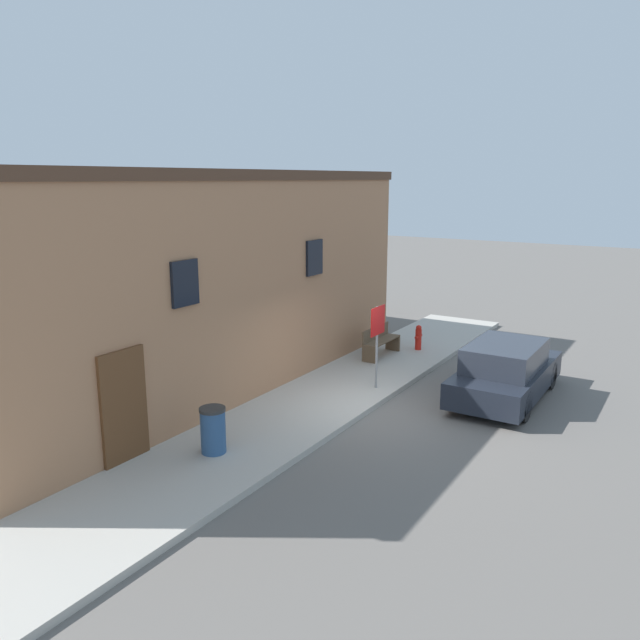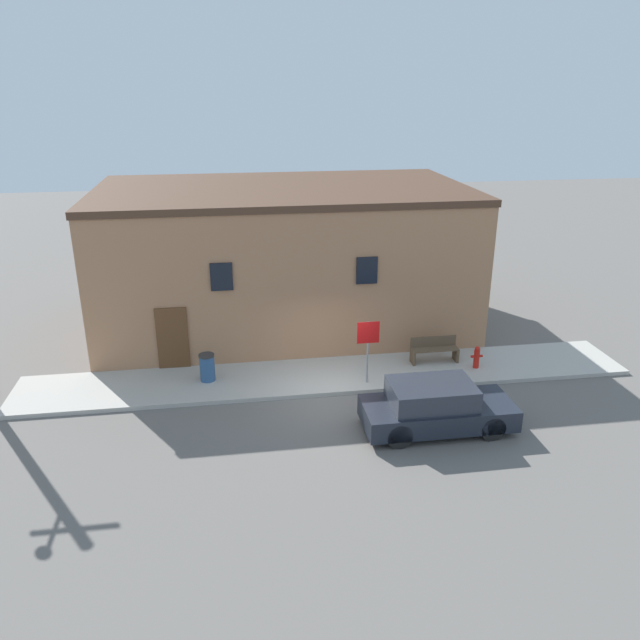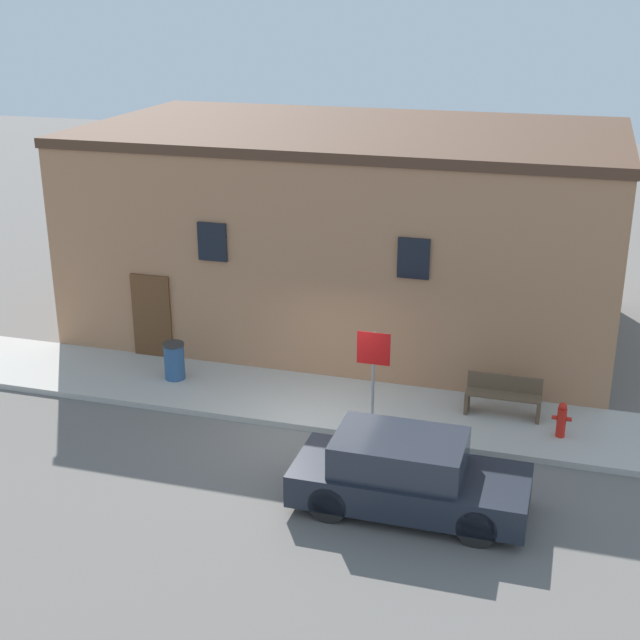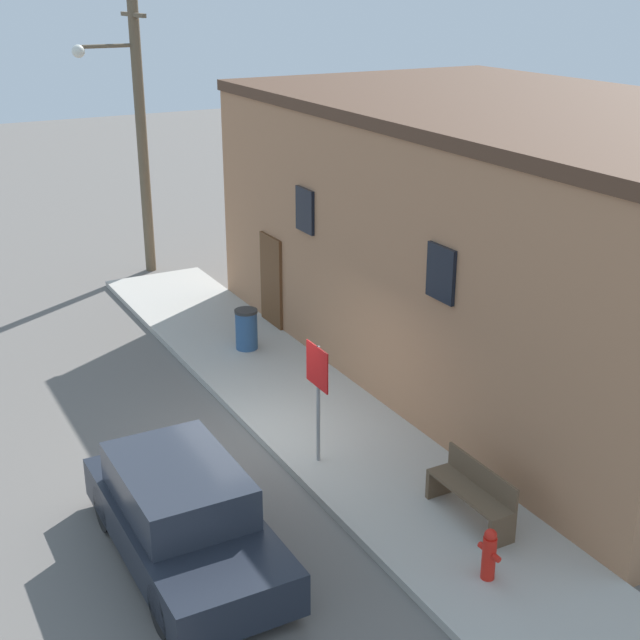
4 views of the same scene
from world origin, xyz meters
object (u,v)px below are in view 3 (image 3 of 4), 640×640
at_px(stop_sign, 373,360).
at_px(trash_bin, 174,361).
at_px(bench, 503,396).
at_px(parked_car, 407,475).
at_px(fire_hydrant, 562,420).

xyz_separation_m(stop_sign, trash_bin, (-4.89, 0.92, -0.98)).
bearing_deg(bench, stop_sign, -155.11).
xyz_separation_m(bench, trash_bin, (-7.45, -0.27, 0.01)).
height_order(stop_sign, parked_car, stop_sign).
height_order(fire_hydrant, stop_sign, stop_sign).
xyz_separation_m(trash_bin, parked_car, (6.16, -3.68, 0.09)).
bearing_deg(fire_hydrant, stop_sign, -172.20).
distance_m(bench, parked_car, 4.16).
bearing_deg(bench, fire_hydrant, -28.68).
bearing_deg(stop_sign, bench, 24.89).
height_order(fire_hydrant, parked_car, parked_car).
bearing_deg(parked_car, trash_bin, 149.13).
bearing_deg(trash_bin, bench, 2.06).
bearing_deg(stop_sign, trash_bin, 169.41).
xyz_separation_m(fire_hydrant, trash_bin, (-8.66, 0.40, 0.07)).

